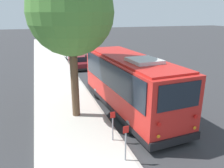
# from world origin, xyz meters

# --- Properties ---
(ground_plane) EXTENTS (160.00, 160.00, 0.00)m
(ground_plane) POSITION_xyz_m (0.00, 0.00, 0.00)
(ground_plane) COLOR #333335
(sidewalk_slab) EXTENTS (80.00, 3.64, 0.15)m
(sidewalk_slab) POSITION_xyz_m (0.00, 3.91, 0.07)
(sidewalk_slab) COLOR beige
(sidewalk_slab) RESTS_ON ground
(curb_strip) EXTENTS (80.00, 0.14, 0.15)m
(curb_strip) POSITION_xyz_m (0.00, 2.01, 0.07)
(curb_strip) COLOR #AAA69D
(curb_strip) RESTS_ON ground
(shuttle_bus) EXTENTS (9.03, 3.22, 3.41)m
(shuttle_bus) POSITION_xyz_m (-1.03, 0.35, 1.82)
(shuttle_bus) COLOR red
(shuttle_bus) RESTS_ON ground
(parked_sedan_maroon) EXTENTS (4.69, 1.81, 1.30)m
(parked_sedan_maroon) POSITION_xyz_m (10.99, 1.04, 0.60)
(parked_sedan_maroon) COLOR maroon
(parked_sedan_maroon) RESTS_ON ground
(parked_sedan_white) EXTENTS (4.43, 2.03, 1.27)m
(parked_sedan_white) POSITION_xyz_m (17.02, 1.08, 0.59)
(parked_sedan_white) COLOR silver
(parked_sedan_white) RESTS_ON ground
(parked_sedan_navy) EXTENTS (4.35, 1.80, 1.28)m
(parked_sedan_navy) POSITION_xyz_m (22.70, 0.75, 0.59)
(parked_sedan_navy) COLOR #19234C
(parked_sedan_navy) RESTS_ON ground
(street_tree) EXTENTS (4.21, 4.21, 8.16)m
(street_tree) POSITION_xyz_m (-0.86, 3.49, 5.84)
(street_tree) COLOR brown
(street_tree) RESTS_ON sidewalk_slab
(sign_post_near) EXTENTS (0.06, 0.22, 1.46)m
(sign_post_near) POSITION_xyz_m (-5.53, 2.40, 0.90)
(sign_post_near) COLOR gray
(sign_post_near) RESTS_ON sidewalk_slab
(sign_post_far) EXTENTS (0.06, 0.22, 1.37)m
(sign_post_far) POSITION_xyz_m (-4.04, 2.40, 0.86)
(sign_post_far) COLOR gray
(sign_post_far) RESTS_ON sidewalk_slab
(fire_hydrant) EXTENTS (0.22, 0.22, 0.81)m
(fire_hydrant) POSITION_xyz_m (5.86, 2.51, 0.55)
(fire_hydrant) COLOR red
(fire_hydrant) RESTS_ON sidewalk_slab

